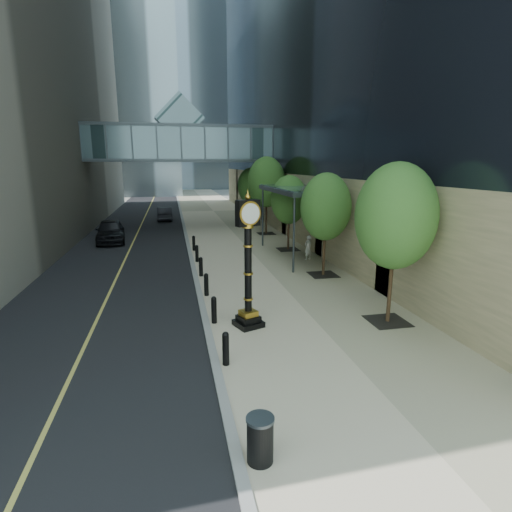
{
  "coord_description": "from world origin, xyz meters",
  "views": [
    {
      "loc": [
        -4.04,
        -9.55,
        5.76
      ],
      "look_at": [
        -0.69,
        6.28,
        2.01
      ],
      "focal_mm": 28.0,
      "sensor_mm": 36.0,
      "label": 1
    }
  ],
  "objects_px": {
    "street_clock": "(248,271)",
    "pedestrian": "(308,248)",
    "car_near": "(110,231)",
    "trash_bin": "(260,441)",
    "car_far": "(164,214)"
  },
  "relations": [
    {
      "from": "street_clock",
      "to": "pedestrian",
      "type": "bearing_deg",
      "value": 38.6
    },
    {
      "from": "street_clock",
      "to": "car_near",
      "type": "xyz_separation_m",
      "value": [
        -7.08,
        17.89,
        -1.24
      ]
    },
    {
      "from": "trash_bin",
      "to": "car_far",
      "type": "relative_size",
      "value": 0.22
    },
    {
      "from": "trash_bin",
      "to": "pedestrian",
      "type": "xyz_separation_m",
      "value": [
        6.5,
        15.91,
        0.3
      ]
    },
    {
      "from": "trash_bin",
      "to": "car_far",
      "type": "xyz_separation_m",
      "value": [
        -2.24,
        35.91,
        0.2
      ]
    },
    {
      "from": "pedestrian",
      "to": "car_far",
      "type": "distance_m",
      "value": 21.83
    },
    {
      "from": "trash_bin",
      "to": "car_near",
      "type": "distance_m",
      "value": 25.26
    },
    {
      "from": "street_clock",
      "to": "pedestrian",
      "type": "height_order",
      "value": "street_clock"
    },
    {
      "from": "car_near",
      "to": "car_far",
      "type": "distance_m",
      "value": 12.01
    },
    {
      "from": "street_clock",
      "to": "car_near",
      "type": "distance_m",
      "value": 19.28
    },
    {
      "from": "street_clock",
      "to": "car_near",
      "type": "relative_size",
      "value": 0.95
    },
    {
      "from": "pedestrian",
      "to": "car_far",
      "type": "xyz_separation_m",
      "value": [
        -8.75,
        20.0,
        -0.1
      ]
    },
    {
      "from": "car_far",
      "to": "trash_bin",
      "type": "bearing_deg",
      "value": 91.54
    },
    {
      "from": "street_clock",
      "to": "trash_bin",
      "type": "distance_m",
      "value": 6.9
    },
    {
      "from": "car_near",
      "to": "car_far",
      "type": "xyz_separation_m",
      "value": [
        3.81,
        11.39,
        -0.15
      ]
    }
  ]
}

